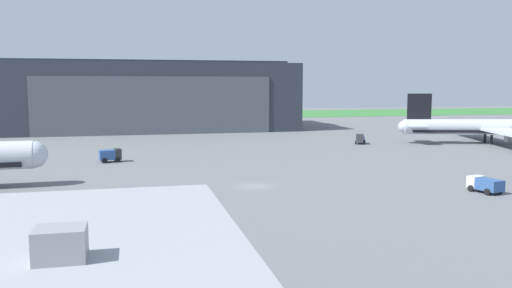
% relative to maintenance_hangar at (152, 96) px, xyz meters
% --- Properties ---
extents(ground_plane, '(440.00, 440.00, 0.00)m').
position_rel_maintenance_hangar_xyz_m(ground_plane, '(9.78, -96.93, -10.05)').
color(ground_plane, slate).
extents(grass_field_strip, '(440.00, 56.00, 0.08)m').
position_rel_maintenance_hangar_xyz_m(grass_field_strip, '(9.78, 68.91, -10.01)').
color(grass_field_strip, '#39793A').
rests_on(grass_field_strip, ground_plane).
extents(maintenance_hangar, '(84.36, 40.47, 21.01)m').
position_rel_maintenance_hangar_xyz_m(maintenance_hangar, '(0.00, 0.00, 0.00)').
color(maintenance_hangar, '#2D333D').
rests_on(maintenance_hangar, ground_plane).
extents(airliner_far_left, '(43.94, 40.51, 11.57)m').
position_rel_maintenance_hangar_xyz_m(airliner_far_left, '(75.57, -60.36, -6.26)').
color(airliner_far_left, silver).
rests_on(airliner_far_left, ground_plane).
extents(pushback_tractor, '(4.02, 3.05, 2.32)m').
position_rel_maintenance_hangar_xyz_m(pushback_tractor, '(-9.98, -69.68, -8.76)').
color(pushback_tractor, '#2D2D33').
rests_on(pushback_tractor, ground_plane).
extents(stair_truck, '(3.16, 4.57, 1.93)m').
position_rel_maintenance_hangar_xyz_m(stair_truck, '(37.33, -107.74, -8.96)').
color(stair_truck, silver).
rests_on(stair_truck, ground_plane).
extents(ops_van, '(3.36, 4.12, 2.37)m').
position_rel_maintenance_hangar_xyz_m(ops_van, '(45.03, -53.66, -8.92)').
color(ops_van, '#2D2D33').
rests_on(ops_van, ground_plane).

